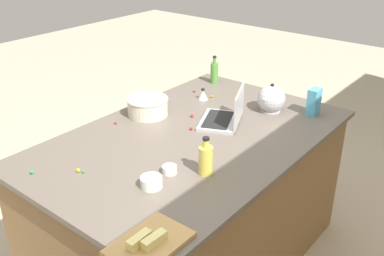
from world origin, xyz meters
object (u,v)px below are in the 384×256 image
(bottle_oil, at_px, (206,159))
(butter_stick_left, at_px, (139,240))
(kitchen_timer, at_px, (203,94))
(laptop, at_px, (226,116))
(butter_stick_right, at_px, (154,240))
(mixing_bowl_large, at_px, (148,106))
(kettle, at_px, (271,99))
(ramekin_small, at_px, (151,182))
(ramekin_medium, at_px, (170,170))
(bottle_olive, at_px, (214,72))
(cutting_board, at_px, (150,243))
(candy_bag, at_px, (314,102))

(bottle_oil, xyz_separation_m, butter_stick_left, (0.58, 0.13, -0.04))
(kitchen_timer, bearing_deg, laptop, 57.72)
(butter_stick_right, relative_size, kitchen_timer, 1.43)
(butter_stick_left, height_order, kitchen_timer, kitchen_timer)
(mixing_bowl_large, xyz_separation_m, kettle, (-0.54, 0.57, 0.02))
(ramekin_small, relative_size, ramekin_medium, 1.41)
(bottle_oil, distance_m, butter_stick_left, 0.60)
(bottle_olive, xyz_separation_m, kettle, (0.20, 0.59, -0.00))
(ramekin_small, bearing_deg, ramekin_medium, -173.54)
(cutting_board, bearing_deg, laptop, -159.45)
(butter_stick_left, distance_m, candy_bag, 1.57)
(bottle_olive, xyz_separation_m, ramekin_medium, (1.17, 0.59, -0.06))
(bottle_oil, relative_size, butter_stick_left, 1.79)
(bottle_olive, height_order, butter_stick_left, bottle_olive)
(butter_stick_right, relative_size, candy_bag, 0.65)
(cutting_board, bearing_deg, bottle_oil, -164.59)
(candy_bag, bearing_deg, mixing_bowl_large, -50.49)
(butter_stick_right, height_order, ramekin_small, butter_stick_right)
(butter_stick_left, relative_size, butter_stick_right, 1.00)
(cutting_board, distance_m, ramekin_medium, 0.53)
(bottle_oil, xyz_separation_m, ramekin_medium, (0.11, -0.14, -0.06))
(cutting_board, xyz_separation_m, butter_stick_left, (0.03, -0.02, 0.03))
(ramekin_small, height_order, candy_bag, candy_bag)
(bottle_olive, bearing_deg, laptop, 42.02)
(mixing_bowl_large, relative_size, ramekin_medium, 3.58)
(bottle_olive, bearing_deg, bottle_oil, 34.53)
(mixing_bowl_large, distance_m, ramekin_small, 0.83)
(kitchen_timer, bearing_deg, bottle_olive, -156.61)
(mixing_bowl_large, height_order, kitchen_timer, mixing_bowl_large)
(candy_bag, bearing_deg, butter_stick_left, 1.21)
(cutting_board, height_order, butter_stick_left, butter_stick_left)
(mixing_bowl_large, xyz_separation_m, butter_stick_left, (0.91, 0.84, -0.02))
(mixing_bowl_large, bearing_deg, bottle_oil, 65.16)
(cutting_board, relative_size, butter_stick_left, 2.86)
(laptop, height_order, kettle, laptop)
(kettle, bearing_deg, candy_bag, 117.11)
(bottle_oil, bearing_deg, kettle, -170.91)
(mixing_bowl_large, distance_m, cutting_board, 1.23)
(laptop, relative_size, cutting_board, 1.19)
(cutting_board, bearing_deg, bottle_olive, -151.29)
(butter_stick_right, relative_size, ramekin_medium, 1.51)
(bottle_olive, bearing_deg, butter_stick_left, 27.63)
(bottle_oil, distance_m, kitchen_timer, 0.96)
(kettle, distance_m, candy_bag, 0.26)
(mixing_bowl_large, height_order, butter_stick_right, mixing_bowl_large)
(bottle_olive, relative_size, butter_stick_right, 1.88)
(bottle_oil, bearing_deg, candy_bag, 174.49)
(ramekin_medium, bearing_deg, laptop, -169.78)
(cutting_board, distance_m, candy_bag, 1.54)
(kettle, bearing_deg, bottle_oil, 9.09)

